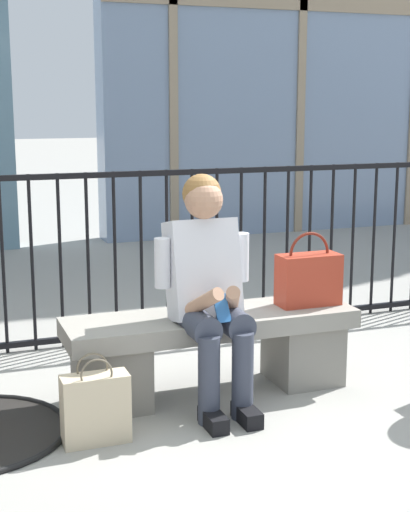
% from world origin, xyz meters
% --- Properties ---
extents(ground_plane, '(60.00, 60.00, 0.00)m').
position_xyz_m(ground_plane, '(0.00, 0.00, 0.00)').
color(ground_plane, '#9E9B93').
extents(stone_bench, '(1.60, 0.44, 0.45)m').
position_xyz_m(stone_bench, '(0.00, 0.00, 0.27)').
color(stone_bench, gray).
rests_on(stone_bench, ground).
extents(seated_person_with_phone, '(0.52, 0.66, 1.21)m').
position_xyz_m(seated_person_with_phone, '(-0.07, -0.13, 0.65)').
color(seated_person_with_phone, '#383D4C').
rests_on(seated_person_with_phone, ground).
extents(handbag_on_bench, '(0.35, 0.16, 0.42)m').
position_xyz_m(handbag_on_bench, '(0.58, -0.01, 0.60)').
color(handbag_on_bench, '#B23823').
rests_on(handbag_on_bench, stone_bench).
extents(shopping_bag, '(0.31, 0.14, 0.43)m').
position_xyz_m(shopping_bag, '(-0.73, -0.40, 0.17)').
color(shopping_bag, beige).
rests_on(shopping_bag, ground).
extents(plaza_railing, '(8.43, 0.04, 1.14)m').
position_xyz_m(plaza_railing, '(-0.00, 1.08, 0.58)').
color(plaza_railing, black).
rests_on(plaza_railing, ground).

